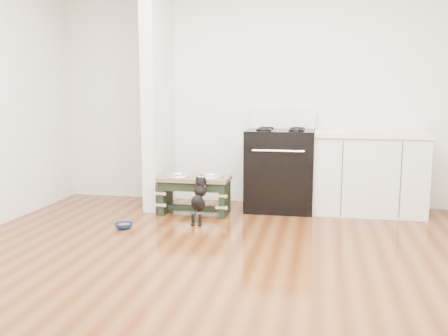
% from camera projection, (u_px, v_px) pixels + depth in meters
% --- Properties ---
extents(ground, '(5.00, 5.00, 0.00)m').
position_uv_depth(ground, '(222.00, 273.00, 3.74)').
color(ground, '#49210D').
rests_on(ground, ground).
extents(room_shell, '(5.00, 5.00, 5.00)m').
position_uv_depth(room_shell, '(222.00, 52.00, 3.50)').
color(room_shell, silver).
rests_on(room_shell, ground).
extents(partition_wall, '(0.15, 0.80, 2.70)m').
position_uv_depth(partition_wall, '(158.00, 92.00, 5.80)').
color(partition_wall, silver).
rests_on(partition_wall, ground).
extents(oven_range, '(0.76, 0.69, 1.14)m').
position_uv_depth(oven_range, '(280.00, 168.00, 5.72)').
color(oven_range, black).
rests_on(oven_range, ground).
extents(cabinet_run, '(1.24, 0.64, 0.91)m').
position_uv_depth(cabinet_run, '(368.00, 173.00, 5.55)').
color(cabinet_run, silver).
rests_on(cabinet_run, ground).
extents(dog_feeder, '(0.77, 0.41, 0.44)m').
position_uv_depth(dog_feeder, '(195.00, 187.00, 5.51)').
color(dog_feeder, black).
rests_on(dog_feeder, ground).
extents(puppy, '(0.14, 0.40, 0.47)m').
position_uv_depth(puppy, '(199.00, 198.00, 5.14)').
color(puppy, black).
rests_on(puppy, ground).
extents(floor_bowl, '(0.19, 0.19, 0.06)m').
position_uv_depth(floor_bowl, '(124.00, 226.00, 4.96)').
color(floor_bowl, navy).
rests_on(floor_bowl, ground).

